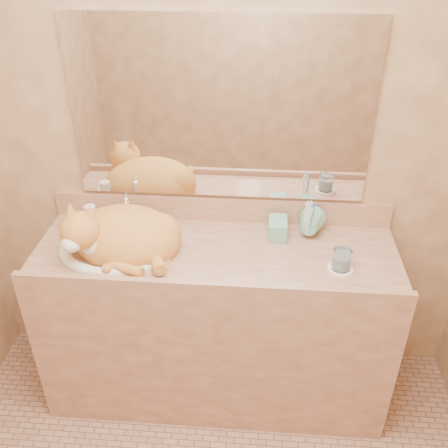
# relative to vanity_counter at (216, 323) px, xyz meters

# --- Properties ---
(wall_back) EXTENTS (2.40, 0.02, 2.50)m
(wall_back) POSITION_rel_vanity_counter_xyz_m (0.00, 0.28, 0.82)
(wall_back) COLOR #8E6340
(wall_back) RESTS_ON ground
(vanity_counter) EXTENTS (1.60, 0.55, 0.85)m
(vanity_counter) POSITION_rel_vanity_counter_xyz_m (0.00, 0.00, 0.00)
(vanity_counter) COLOR brown
(vanity_counter) RESTS_ON floor
(mirror) EXTENTS (1.30, 0.02, 0.80)m
(mirror) POSITION_rel_vanity_counter_xyz_m (0.00, 0.26, 0.97)
(mirror) COLOR white
(mirror) RESTS_ON wall_back
(sink_basin) EXTENTS (0.58, 0.52, 0.16)m
(sink_basin) POSITION_rel_vanity_counter_xyz_m (-0.43, -0.02, 0.50)
(sink_basin) COLOR white
(sink_basin) RESTS_ON vanity_counter
(faucet) EXTENTS (0.06, 0.12, 0.16)m
(faucet) POSITION_rel_vanity_counter_xyz_m (-0.43, 0.17, 0.51)
(faucet) COLOR white
(faucet) RESTS_ON vanity_counter
(cat) EXTENTS (0.54, 0.46, 0.26)m
(cat) POSITION_rel_vanity_counter_xyz_m (-0.41, -0.03, 0.51)
(cat) COLOR #C6772D
(cat) RESTS_ON sink_basin
(soap_dispenser) EXTENTS (0.08, 0.09, 0.19)m
(soap_dispenser) POSITION_rel_vanity_counter_xyz_m (0.27, 0.08, 0.52)
(soap_dispenser) COLOR #6FB39A
(soap_dispenser) RESTS_ON vanity_counter
(toothbrush_cup) EXTENTS (0.15, 0.15, 0.11)m
(toothbrush_cup) POSITION_rel_vanity_counter_xyz_m (0.41, 0.11, 0.48)
(toothbrush_cup) COLOR #6FB39A
(toothbrush_cup) RESTS_ON vanity_counter
(toothbrushes) EXTENTS (0.03, 0.03, 0.20)m
(toothbrushes) POSITION_rel_vanity_counter_xyz_m (0.41, 0.11, 0.55)
(toothbrushes) COLOR white
(toothbrushes) RESTS_ON toothbrush_cup
(saucer) EXTENTS (0.11, 0.11, 0.01)m
(saucer) POSITION_rel_vanity_counter_xyz_m (0.53, -0.10, 0.43)
(saucer) COLOR white
(saucer) RESTS_ON vanity_counter
(water_glass) EXTENTS (0.08, 0.08, 0.09)m
(water_glass) POSITION_rel_vanity_counter_xyz_m (0.53, -0.10, 0.48)
(water_glass) COLOR silver
(water_glass) RESTS_ON saucer
(lotion_bottle) EXTENTS (0.05, 0.05, 0.12)m
(lotion_bottle) POSITION_rel_vanity_counter_xyz_m (-0.59, 0.13, 0.49)
(lotion_bottle) COLOR white
(lotion_bottle) RESTS_ON vanity_counter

